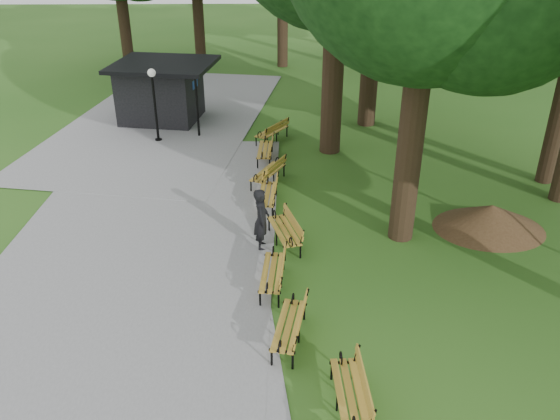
{
  "coord_description": "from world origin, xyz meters",
  "views": [
    {
      "loc": [
        -0.14,
        -11.09,
        8.42
      ],
      "look_at": [
        0.12,
        2.83,
        1.1
      ],
      "focal_mm": 36.68,
      "sensor_mm": 36.0,
      "label": 1
    }
  ],
  "objects_px": {
    "lamp_post": "(153,90)",
    "bench_6": "(268,172)",
    "kiosk": "(160,91)",
    "bench_3": "(272,272)",
    "bench_2": "(289,326)",
    "bench_7": "(265,150)",
    "bench_4": "(284,231)",
    "bench_1": "(349,393)",
    "person": "(261,219)",
    "dirt_mound": "(490,217)",
    "bench_8": "(272,131)",
    "bench_5": "(267,194)"
  },
  "relations": [
    {
      "from": "kiosk",
      "to": "lamp_post",
      "type": "bearing_deg",
      "value": -75.17
    },
    {
      "from": "lamp_post",
      "to": "bench_8",
      "type": "distance_m",
      "value": 4.97
    },
    {
      "from": "person",
      "to": "bench_3",
      "type": "height_order",
      "value": "person"
    },
    {
      "from": "dirt_mound",
      "to": "person",
      "type": "bearing_deg",
      "value": -171.92
    },
    {
      "from": "bench_1",
      "to": "bench_3",
      "type": "distance_m",
      "value": 4.27
    },
    {
      "from": "bench_4",
      "to": "bench_7",
      "type": "distance_m",
      "value": 6.16
    },
    {
      "from": "lamp_post",
      "to": "bench_6",
      "type": "relative_size",
      "value": 1.57
    },
    {
      "from": "bench_1",
      "to": "bench_5",
      "type": "xyz_separation_m",
      "value": [
        -1.54,
        8.44,
        0.0
      ]
    },
    {
      "from": "bench_1",
      "to": "bench_7",
      "type": "distance_m",
      "value": 12.35
    },
    {
      "from": "lamp_post",
      "to": "bench_3",
      "type": "distance_m",
      "value": 11.46
    },
    {
      "from": "bench_2",
      "to": "bench_4",
      "type": "distance_m",
      "value": 4.13
    },
    {
      "from": "bench_4",
      "to": "person",
      "type": "bearing_deg",
      "value": -90.0
    },
    {
      "from": "lamp_post",
      "to": "bench_8",
      "type": "xyz_separation_m",
      "value": [
        4.66,
        -0.14,
        -1.72
      ]
    },
    {
      "from": "lamp_post",
      "to": "bench_2",
      "type": "xyz_separation_m",
      "value": [
        4.96,
        -12.41,
        -1.72
      ]
    },
    {
      "from": "lamp_post",
      "to": "bench_4",
      "type": "bearing_deg",
      "value": -59.08
    },
    {
      "from": "bench_6",
      "to": "bench_1",
      "type": "bearing_deg",
      "value": 35.53
    },
    {
      "from": "kiosk",
      "to": "bench_1",
      "type": "height_order",
      "value": "kiosk"
    },
    {
      "from": "dirt_mound",
      "to": "bench_6",
      "type": "xyz_separation_m",
      "value": [
        -6.57,
        3.26,
        0.05
      ]
    },
    {
      "from": "bench_4",
      "to": "bench_7",
      "type": "xyz_separation_m",
      "value": [
        -0.57,
        6.13,
        0.0
      ]
    },
    {
      "from": "dirt_mound",
      "to": "bench_7",
      "type": "xyz_separation_m",
      "value": [
        -6.68,
        5.34,
        0.05
      ]
    },
    {
      "from": "bench_5",
      "to": "bench_8",
      "type": "bearing_deg",
      "value": -177.05
    },
    {
      "from": "lamp_post",
      "to": "bench_1",
      "type": "height_order",
      "value": "lamp_post"
    },
    {
      "from": "bench_1",
      "to": "bench_7",
      "type": "height_order",
      "value": "same"
    },
    {
      "from": "bench_5",
      "to": "bench_2",
      "type": "bearing_deg",
      "value": 8.85
    },
    {
      "from": "person",
      "to": "bench_3",
      "type": "relative_size",
      "value": 0.95
    },
    {
      "from": "bench_2",
      "to": "bench_7",
      "type": "xyz_separation_m",
      "value": [
        -0.57,
        10.27,
        0.0
      ]
    },
    {
      "from": "bench_5",
      "to": "bench_8",
      "type": "distance_m",
      "value": 5.81
    },
    {
      "from": "dirt_mound",
      "to": "lamp_post",
      "type": "bearing_deg",
      "value": 145.93
    },
    {
      "from": "bench_4",
      "to": "bench_8",
      "type": "height_order",
      "value": "same"
    },
    {
      "from": "kiosk",
      "to": "dirt_mound",
      "type": "distance_m",
      "value": 15.24
    },
    {
      "from": "bench_2",
      "to": "bench_7",
      "type": "height_order",
      "value": "same"
    },
    {
      "from": "bench_2",
      "to": "bench_3",
      "type": "xyz_separation_m",
      "value": [
        -0.35,
        2.06,
        0.0
      ]
    },
    {
      "from": "lamp_post",
      "to": "dirt_mound",
      "type": "distance_m",
      "value": 13.48
    },
    {
      "from": "bench_7",
      "to": "person",
      "type": "bearing_deg",
      "value": 2.89
    },
    {
      "from": "dirt_mound",
      "to": "bench_1",
      "type": "height_order",
      "value": "bench_1"
    },
    {
      "from": "bench_2",
      "to": "kiosk",
      "type": "bearing_deg",
      "value": -149.31
    },
    {
      "from": "bench_2",
      "to": "bench_6",
      "type": "bearing_deg",
      "value": -165.14
    },
    {
      "from": "bench_1",
      "to": "bench_2",
      "type": "bearing_deg",
      "value": -153.19
    },
    {
      "from": "person",
      "to": "bench_4",
      "type": "relative_size",
      "value": 0.95
    },
    {
      "from": "kiosk",
      "to": "bench_6",
      "type": "relative_size",
      "value": 2.21
    },
    {
      "from": "person",
      "to": "bench_7",
      "type": "relative_size",
      "value": 0.95
    },
    {
      "from": "bench_2",
      "to": "bench_3",
      "type": "height_order",
      "value": "same"
    },
    {
      "from": "bench_7",
      "to": "bench_8",
      "type": "distance_m",
      "value": 2.02
    },
    {
      "from": "lamp_post",
      "to": "bench_8",
      "type": "bearing_deg",
      "value": -1.7
    },
    {
      "from": "lamp_post",
      "to": "bench_5",
      "type": "xyz_separation_m",
      "value": [
        4.48,
        -5.94,
        -1.72
      ]
    },
    {
      "from": "bench_5",
      "to": "bench_1",
      "type": "bearing_deg",
      "value": 15.0
    },
    {
      "from": "kiosk",
      "to": "bench_3",
      "type": "xyz_separation_m",
      "value": [
        4.86,
        -13.02,
        -0.88
      ]
    },
    {
      "from": "bench_1",
      "to": "bench_8",
      "type": "distance_m",
      "value": 14.31
    },
    {
      "from": "bench_1",
      "to": "bench_8",
      "type": "relative_size",
      "value": 1.0
    },
    {
      "from": "dirt_mound",
      "to": "bench_4",
      "type": "relative_size",
      "value": 1.45
    }
  ]
}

